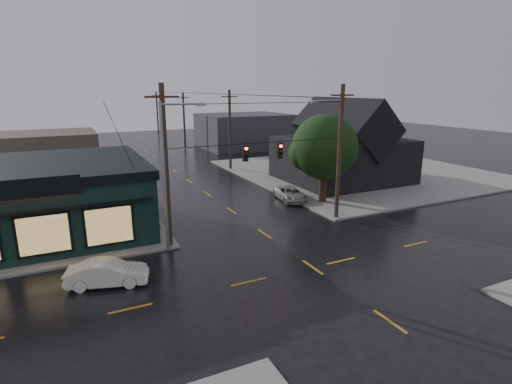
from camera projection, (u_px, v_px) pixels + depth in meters
name	position (u px, v px, depth m)	size (l,w,h in m)	color
ground_plane	(313.00, 267.00, 22.60)	(160.00, 160.00, 0.00)	black
sidewalk_ne	(358.00, 171.00, 48.44)	(28.00, 28.00, 0.15)	slate
pizza_shop	(20.00, 200.00, 26.88)	(16.30, 12.34, 4.90)	black
ne_building	(343.00, 140.00, 42.61)	(12.60, 11.60, 8.75)	black
corner_tree	(325.00, 147.00, 34.08)	(5.64, 5.64, 7.63)	black
utility_pole_nw	(171.00, 247.00, 25.51)	(2.00, 0.32, 10.15)	black
utility_pole_ne	(336.00, 219.00, 31.00)	(2.00, 0.32, 10.15)	black
utility_pole_far_a	(231.00, 170.00, 49.72)	(2.00, 0.32, 9.65)	black
utility_pole_far_b	(185.00, 148.00, 67.12)	(2.00, 0.32, 9.15)	black
utility_pole_far_c	(159.00, 136.00, 84.53)	(2.00, 0.32, 9.15)	black
span_signal_assembly	(263.00, 152.00, 26.86)	(13.00, 0.48, 1.23)	black
streetlight_nw	(169.00, 252.00, 24.77)	(5.40, 0.30, 9.15)	gray
streetlight_ne	(336.00, 215.00, 31.82)	(5.40, 0.30, 9.15)	gray
bg_building_west	(46.00, 150.00, 50.94)	(12.00, 10.00, 4.40)	#3D332C
bg_building_east	(244.00, 131.00, 67.82)	(14.00, 12.00, 5.60)	#2B2B31
sedan_cream	(107.00, 273.00, 20.42)	(1.41, 4.04, 1.33)	silver
suv_silver	(291.00, 194.00, 35.93)	(2.03, 4.40, 1.22)	gray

